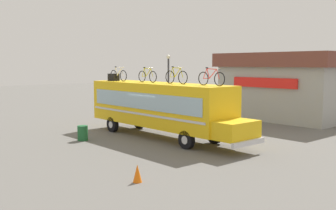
# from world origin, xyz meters

# --- Properties ---
(ground_plane) EXTENTS (120.00, 120.00, 0.00)m
(ground_plane) POSITION_xyz_m (0.00, 0.00, 0.00)
(ground_plane) COLOR #605E59
(bus) EXTENTS (11.62, 2.41, 3.12)m
(bus) POSITION_xyz_m (0.23, 0.00, 1.86)
(bus) COLOR yellow
(bus) RESTS_ON ground
(luggage_bag_1) EXTENTS (0.71, 0.46, 0.46)m
(luggage_bag_1) POSITION_xyz_m (-4.16, -0.24, 3.35)
(luggage_bag_1) COLOR black
(luggage_bag_1) RESTS_ON bus
(rooftop_bicycle_1) EXTENTS (1.79, 0.44, 0.93)m
(rooftop_bicycle_1) POSITION_xyz_m (-3.55, -0.29, 3.50)
(rooftop_bicycle_1) COLOR black
(rooftop_bicycle_1) RESTS_ON bus
(rooftop_bicycle_2) EXTENTS (1.72, 0.44, 0.90)m
(rooftop_bicycle_2) POSITION_xyz_m (-1.06, 0.08, 3.49)
(rooftop_bicycle_2) COLOR black
(rooftop_bicycle_2) RESTS_ON bus
(rooftop_bicycle_3) EXTENTS (1.76, 0.44, 0.96)m
(rooftop_bicycle_3) POSITION_xyz_m (1.47, 0.08, 3.52)
(rooftop_bicycle_3) COLOR black
(rooftop_bicycle_3) RESTS_ON bus
(rooftop_bicycle_4) EXTENTS (1.78, 0.44, 0.92)m
(rooftop_bicycle_4) POSITION_xyz_m (3.96, 0.17, 3.50)
(rooftop_bicycle_4) COLOR black
(rooftop_bicycle_4) RESTS_ON bus
(roadside_building) EXTENTS (9.63, 8.73, 5.03)m
(roadside_building) POSITION_xyz_m (0.56, 13.57, 2.58)
(roadside_building) COLOR #9E9E99
(roadside_building) RESTS_ON ground
(trash_bin) EXTENTS (0.57, 0.57, 0.82)m
(trash_bin) POSITION_xyz_m (-1.88, -3.82, 0.41)
(trash_bin) COLOR #1E592D
(trash_bin) RESTS_ON ground
(traffic_cone) EXTENTS (0.33, 0.33, 0.65)m
(traffic_cone) POSITION_xyz_m (6.30, -6.19, 0.33)
(traffic_cone) COLOR orange
(traffic_cone) RESTS_ON ground
(street_lamp) EXTENTS (0.31, 0.31, 4.91)m
(street_lamp) POSITION_xyz_m (-5.98, 6.06, 2.92)
(street_lamp) COLOR #38383D
(street_lamp) RESTS_ON ground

